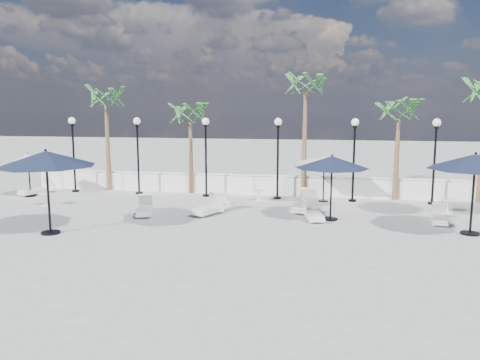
% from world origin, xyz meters
% --- Properties ---
extents(ground, '(100.00, 100.00, 0.00)m').
position_xyz_m(ground, '(0.00, 0.00, 0.00)').
color(ground, gray).
rests_on(ground, ground).
extents(balustrade, '(26.00, 0.30, 1.01)m').
position_xyz_m(balustrade, '(0.00, 7.50, 0.47)').
color(balustrade, white).
rests_on(balustrade, ground).
extents(lamppost_0, '(0.36, 0.36, 3.84)m').
position_xyz_m(lamppost_0, '(-10.50, 6.50, 2.49)').
color(lamppost_0, black).
rests_on(lamppost_0, ground).
extents(lamppost_1, '(0.36, 0.36, 3.84)m').
position_xyz_m(lamppost_1, '(-7.00, 6.50, 2.49)').
color(lamppost_1, black).
rests_on(lamppost_1, ground).
extents(lamppost_2, '(0.36, 0.36, 3.84)m').
position_xyz_m(lamppost_2, '(-3.50, 6.50, 2.49)').
color(lamppost_2, black).
rests_on(lamppost_2, ground).
extents(lamppost_3, '(0.36, 0.36, 3.84)m').
position_xyz_m(lamppost_3, '(0.00, 6.50, 2.49)').
color(lamppost_3, black).
rests_on(lamppost_3, ground).
extents(lamppost_4, '(0.36, 0.36, 3.84)m').
position_xyz_m(lamppost_4, '(3.50, 6.50, 2.49)').
color(lamppost_4, black).
rests_on(lamppost_4, ground).
extents(lamppost_5, '(0.36, 0.36, 3.84)m').
position_xyz_m(lamppost_5, '(7.00, 6.50, 2.49)').
color(lamppost_5, black).
rests_on(lamppost_5, ground).
extents(palm_0, '(2.60, 2.60, 5.50)m').
position_xyz_m(palm_0, '(-9.00, 7.30, 4.53)').
color(palm_0, brown).
rests_on(palm_0, ground).
extents(palm_1, '(2.60, 2.60, 4.70)m').
position_xyz_m(palm_1, '(-4.50, 7.30, 3.75)').
color(palm_1, brown).
rests_on(palm_1, ground).
extents(palm_2, '(2.60, 2.60, 6.10)m').
position_xyz_m(palm_2, '(1.20, 7.30, 5.12)').
color(palm_2, brown).
rests_on(palm_2, ground).
extents(palm_3, '(2.60, 2.60, 4.90)m').
position_xyz_m(palm_3, '(5.50, 7.30, 3.95)').
color(palm_3, brown).
rests_on(palm_3, ground).
extents(lounger_0, '(1.18, 1.96, 0.70)m').
position_xyz_m(lounger_0, '(-11.99, 5.46, 0.24)').
color(lounger_0, silver).
rests_on(lounger_0, ground).
extents(lounger_1, '(1.35, 2.11, 0.76)m').
position_xyz_m(lounger_1, '(-2.34, 2.79, 0.25)').
color(lounger_1, silver).
rests_on(lounger_1, ground).
extents(lounger_2, '(1.08, 1.87, 0.67)m').
position_xyz_m(lounger_2, '(-4.96, 2.15, 0.22)').
color(lounger_2, silver).
rests_on(lounger_2, ground).
extents(lounger_3, '(1.02, 1.81, 0.65)m').
position_xyz_m(lounger_3, '(-2.31, 3.54, 0.22)').
color(lounger_3, silver).
rests_on(lounger_3, ground).
extents(lounger_4, '(0.93, 1.89, 0.68)m').
position_xyz_m(lounger_4, '(1.82, 2.58, 0.23)').
color(lounger_4, silver).
rests_on(lounger_4, ground).
extents(lounger_5, '(0.77, 1.68, 0.61)m').
position_xyz_m(lounger_5, '(6.49, 2.81, 0.20)').
color(lounger_5, silver).
rests_on(lounger_5, ground).
extents(lounger_6, '(1.06, 2.17, 0.78)m').
position_xyz_m(lounger_6, '(1.40, 4.03, 0.26)').
color(lounger_6, silver).
rests_on(lounger_6, ground).
extents(side_table_0, '(0.57, 0.57, 0.55)m').
position_xyz_m(side_table_0, '(-9.95, 2.99, 0.33)').
color(side_table_0, silver).
rests_on(side_table_0, ground).
extents(side_table_1, '(0.52, 0.52, 0.50)m').
position_xyz_m(side_table_1, '(-0.79, 5.83, 0.30)').
color(side_table_1, silver).
rests_on(side_table_1, ground).
extents(side_table_2, '(0.55, 0.55, 0.54)m').
position_xyz_m(side_table_2, '(7.25, 4.73, 0.33)').
color(side_table_2, silver).
rests_on(side_table_2, ground).
extents(parasol_navy_left, '(3.32, 3.32, 2.93)m').
position_xyz_m(parasol_navy_left, '(-7.04, -1.22, 2.58)').
color(parasol_navy_left, black).
rests_on(parasol_navy_left, ground).
extents(parasol_navy_mid, '(2.83, 2.83, 2.54)m').
position_xyz_m(parasol_navy_mid, '(2.47, 2.62, 2.23)').
color(parasol_navy_mid, black).
rests_on(parasol_navy_mid, ground).
extents(parasol_navy_right, '(3.16, 3.16, 2.83)m').
position_xyz_m(parasol_navy_right, '(7.17, 1.31, 2.49)').
color(parasol_navy_right, black).
rests_on(parasol_navy_right, ground).
extents(parasol_cream_sq_a, '(4.55, 4.55, 2.24)m').
position_xyz_m(parasol_cream_sq_a, '(2.16, 6.20, 2.07)').
color(parasol_cream_sq_a, black).
rests_on(parasol_cream_sq_a, ground).
extents(parasol_cream_small, '(1.76, 1.76, 2.17)m').
position_xyz_m(parasol_cream_small, '(-12.00, 4.91, 1.85)').
color(parasol_cream_small, black).
rests_on(parasol_cream_small, ground).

